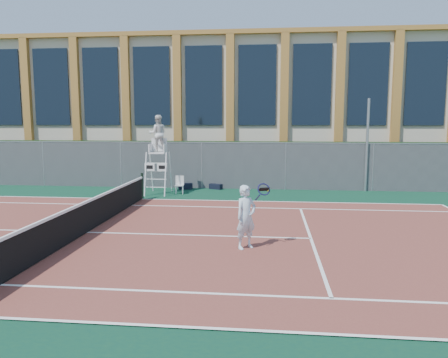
# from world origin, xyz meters

# --- Properties ---
(ground) EXTENTS (120.00, 120.00, 0.00)m
(ground) POSITION_xyz_m (0.00, 0.00, 0.00)
(ground) COLOR #233814
(apron) EXTENTS (36.00, 20.00, 0.01)m
(apron) POSITION_xyz_m (0.00, 1.00, 0.01)
(apron) COLOR #0C3628
(apron) RESTS_ON ground
(tennis_court) EXTENTS (23.77, 10.97, 0.02)m
(tennis_court) POSITION_xyz_m (0.00, 0.00, 0.02)
(tennis_court) COLOR brown
(tennis_court) RESTS_ON apron
(tennis_net) EXTENTS (0.10, 11.30, 1.10)m
(tennis_net) POSITION_xyz_m (0.00, 0.00, 0.54)
(tennis_net) COLOR black
(tennis_net) RESTS_ON ground
(fence) EXTENTS (40.00, 0.06, 2.20)m
(fence) POSITION_xyz_m (0.00, 8.80, 1.10)
(fence) COLOR #595E60
(fence) RESTS_ON ground
(hedge) EXTENTS (40.00, 1.40, 2.20)m
(hedge) POSITION_xyz_m (0.00, 10.00, 1.10)
(hedge) COLOR black
(hedge) RESTS_ON ground
(building) EXTENTS (45.00, 10.60, 8.22)m
(building) POSITION_xyz_m (0.00, 17.95, 4.15)
(building) COLOR beige
(building) RESTS_ON ground
(steel_pole) EXTENTS (0.12, 0.12, 4.25)m
(steel_pole) POSITION_xyz_m (9.67, 8.70, 2.13)
(steel_pole) COLOR #9EA0A5
(steel_pole) RESTS_ON ground
(umpire_chair) EXTENTS (0.99, 1.52, 3.54)m
(umpire_chair) POSITION_xyz_m (0.33, 7.05, 2.58)
(umpire_chair) COLOR white
(umpire_chair) RESTS_ON ground
(plastic_chair) EXTENTS (0.41, 0.41, 0.80)m
(plastic_chair) POSITION_xyz_m (1.26, 7.11, 0.48)
(plastic_chair) COLOR silver
(plastic_chair) RESTS_ON apron
(sports_bag_near) EXTENTS (0.70, 0.46, 0.28)m
(sports_bag_near) POSITION_xyz_m (1.27, 8.40, 0.15)
(sports_bag_near) COLOR black
(sports_bag_near) RESTS_ON apron
(sports_bag_far) EXTENTS (0.67, 0.50, 0.25)m
(sports_bag_far) POSITION_xyz_m (2.70, 8.58, 0.13)
(sports_bag_far) COLOR black
(sports_bag_far) RESTS_ON apron
(tennis_player) EXTENTS (0.97, 0.77, 1.64)m
(tennis_player) POSITION_xyz_m (4.68, -1.11, 0.84)
(tennis_player) COLOR silver
(tennis_player) RESTS_ON tennis_court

